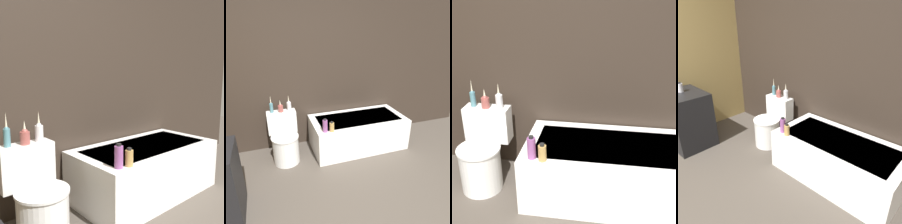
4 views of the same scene
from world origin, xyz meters
TOP-DOWN VIEW (x-y plane):
  - wall_back_tiled at (0.00, 2.20)m, footprint 6.40×0.06m
  - bathtub at (0.79, 1.77)m, footprint 1.52×0.78m
  - toilet at (-0.41, 1.77)m, footprint 0.43×0.56m
  - vase_gold at (-0.54, 1.97)m, footprint 0.05×0.05m
  - vase_silver at (-0.41, 1.95)m, footprint 0.08×0.08m
  - vase_bronze at (-0.28, 1.97)m, footprint 0.07×0.07m
  - shampoo_bottle_tall at (0.14, 1.47)m, footprint 0.07×0.07m
  - shampoo_bottle_short at (0.24, 1.45)m, footprint 0.07×0.07m

SIDE VIEW (x-z plane):
  - bathtub at x=0.79m, z-range 0.00..0.53m
  - toilet at x=-0.41m, z-range -0.04..0.67m
  - shampoo_bottle_short at x=0.24m, z-range 0.52..0.67m
  - shampoo_bottle_tall at x=0.14m, z-range 0.52..0.72m
  - vase_silver at x=-0.41m, z-range 0.69..0.88m
  - vase_bronze at x=-0.28m, z-range 0.68..0.92m
  - vase_gold at x=-0.54m, z-range 0.67..0.94m
  - wall_back_tiled at x=0.00m, z-range 0.00..2.60m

